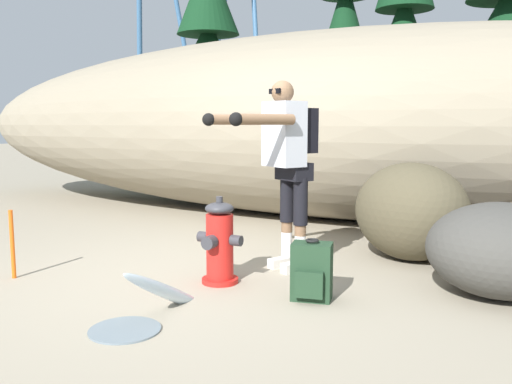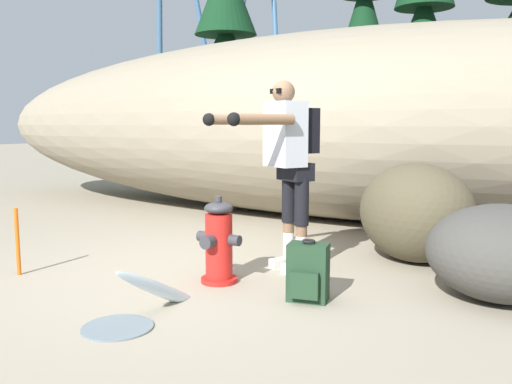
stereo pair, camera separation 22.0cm
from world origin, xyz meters
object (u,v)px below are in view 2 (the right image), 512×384
Objects in this scene: spare_backpack at (308,273)px; boulder_mid at (503,253)px; survey_stake at (18,242)px; fire_hydrant at (219,243)px; utility_worker at (287,152)px; boulder_small at (416,212)px.

boulder_mid is at bearing 108.05° from spare_backpack.
spare_backpack is at bearing 14.52° from survey_stake.
boulder_mid is (2.12, 0.70, 0.03)m from fire_hydrant.
utility_worker is 1.46× the size of boulder_small.
utility_worker reaches higher than spare_backpack.
fire_hydrant is at bearing -106.38° from spare_backpack.
spare_backpack is at bearing -104.47° from boulder_small.
boulder_small is at bearing 152.82° from spare_backpack.
boulder_small is 1.96× the size of survey_stake.
fire_hydrant is 1.81m from survey_stake.
utility_worker reaches higher than boulder_small.
survey_stake is at bearing -88.19° from spare_backpack.
boulder_small is at bearing 135.59° from boulder_mid.
boulder_mid is 1.89× the size of survey_stake.
boulder_small is (1.26, 1.54, 0.14)m from fire_hydrant.
fire_hydrant is at bearing 22.97° from survey_stake.
utility_worker is 1.21m from spare_backpack.
utility_worker reaches higher than boulder_mid.
boulder_mid reaches higher than spare_backpack.
boulder_small is (-0.86, 0.84, 0.11)m from boulder_mid.
boulder_mid reaches higher than survey_stake.
survey_stake is (-3.79, -1.41, -0.07)m from boulder_mid.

